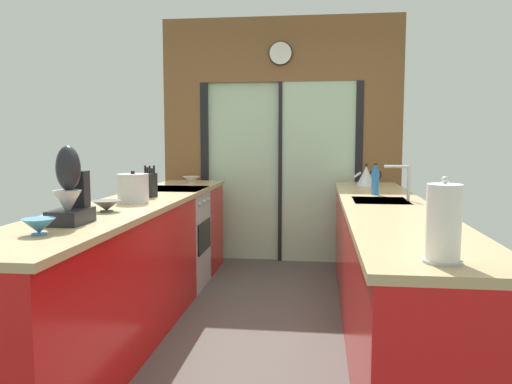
% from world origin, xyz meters
% --- Properties ---
extents(ground_plane, '(5.04, 7.60, 0.02)m').
position_xyz_m(ground_plane, '(0.00, 0.60, -0.01)').
color(ground_plane, '#4C4742').
extents(back_wall_unit, '(2.64, 0.12, 2.70)m').
position_xyz_m(back_wall_unit, '(0.00, 2.40, 1.52)').
color(back_wall_unit, brown).
rests_on(back_wall_unit, ground_plane).
extents(left_counter_run, '(0.62, 3.80, 0.92)m').
position_xyz_m(left_counter_run, '(-0.91, 0.13, 0.47)').
color(left_counter_run, red).
rests_on(left_counter_run, ground_plane).
extents(right_counter_run, '(0.62, 3.80, 0.92)m').
position_xyz_m(right_counter_run, '(0.91, 0.30, 0.46)').
color(right_counter_run, red).
rests_on(right_counter_run, ground_plane).
extents(sink_faucet, '(0.19, 0.02, 0.26)m').
position_xyz_m(sink_faucet, '(1.06, 0.55, 1.10)').
color(sink_faucet, '#B7BABC').
rests_on(sink_faucet, right_counter_run).
extents(oven_range, '(0.60, 0.60, 0.92)m').
position_xyz_m(oven_range, '(-0.91, 1.25, 0.46)').
color(oven_range, '#B7BABC').
rests_on(oven_range, ground_plane).
extents(mixing_bowl_near, '(0.16, 0.16, 0.08)m').
position_xyz_m(mixing_bowl_near, '(-0.89, -1.06, 0.96)').
color(mixing_bowl_near, teal).
rests_on(mixing_bowl_near, left_counter_run).
extents(mixing_bowl_mid, '(0.18, 0.18, 0.07)m').
position_xyz_m(mixing_bowl_mid, '(-0.89, -0.28, 0.96)').
color(mixing_bowl_mid, '#514C47').
rests_on(mixing_bowl_mid, left_counter_run).
extents(mixing_bowl_far, '(0.18, 0.18, 0.07)m').
position_xyz_m(mixing_bowl_far, '(-0.89, 1.87, 0.96)').
color(mixing_bowl_far, silver).
rests_on(mixing_bowl_far, left_counter_run).
extents(knife_block, '(0.09, 0.14, 0.25)m').
position_xyz_m(knife_block, '(-0.89, 0.56, 1.02)').
color(knife_block, black).
rests_on(knife_block, left_counter_run).
extents(stand_mixer, '(0.17, 0.27, 0.42)m').
position_xyz_m(stand_mixer, '(-0.89, -0.74, 1.08)').
color(stand_mixer, black).
rests_on(stand_mixer, left_counter_run).
extents(stock_pot, '(0.23, 0.23, 0.23)m').
position_xyz_m(stock_pot, '(-0.89, 0.19, 1.02)').
color(stock_pot, '#B7BABC').
rests_on(stock_pot, left_counter_run).
extents(kettle, '(0.27, 0.19, 0.22)m').
position_xyz_m(kettle, '(0.89, 1.78, 1.02)').
color(kettle, '#B7BABC').
rests_on(kettle, right_counter_run).
extents(soap_bottle, '(0.06, 0.06, 0.26)m').
position_xyz_m(soap_bottle, '(0.89, 0.94, 1.03)').
color(soap_bottle, '#286BB7').
rests_on(soap_bottle, right_counter_run).
extents(paper_towel_roll, '(0.15, 0.15, 0.32)m').
position_xyz_m(paper_towel_roll, '(0.89, -1.40, 1.06)').
color(paper_towel_roll, '#B7BABC').
rests_on(paper_towel_roll, right_counter_run).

